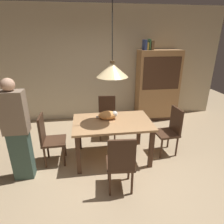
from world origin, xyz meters
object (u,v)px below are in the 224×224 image
at_px(pendant_lamp, 112,70).
at_px(chair_far_back, 107,115).
at_px(chair_left_side, 49,137).
at_px(person_standing, 17,132).
at_px(dining_table, 112,126).
at_px(chair_right_side, 170,129).
at_px(hutch_bookcase, 157,87).
at_px(book_blue_wide, 145,45).
at_px(chair_near_front, 121,162).
at_px(cat_sleeping, 108,115).
at_px(book_yellow_short, 147,46).
at_px(book_green_slim, 149,44).
at_px(book_brown_thick, 152,45).

bearing_deg(pendant_lamp, chair_far_back, 89.51).
height_order(chair_left_side, person_standing, person_standing).
xyz_separation_m(dining_table, person_standing, (-1.50, -0.34, 0.18)).
distance_m(chair_right_side, hutch_bookcase, 1.79).
distance_m(book_blue_wide, person_standing, 3.47).
bearing_deg(dining_table, book_blue_wide, 58.62).
height_order(dining_table, person_standing, person_standing).
bearing_deg(chair_right_side, chair_near_front, -142.01).
xyz_separation_m(cat_sleeping, hutch_bookcase, (1.53, 1.60, 0.06)).
bearing_deg(chair_far_back, book_yellow_short, 37.31).
bearing_deg(chair_far_back, cat_sleeping, -95.03).
height_order(book_yellow_short, person_standing, book_yellow_short).
bearing_deg(book_yellow_short, book_green_slim, 0.00).
xyz_separation_m(chair_far_back, book_green_slim, (1.16, 0.84, 1.47)).
xyz_separation_m(chair_far_back, chair_right_side, (1.12, -0.87, 0.00)).
xyz_separation_m(chair_far_back, person_standing, (-1.51, -1.22, 0.32)).
bearing_deg(hutch_bookcase, person_standing, -145.28).
relative_size(hutch_bookcase, person_standing, 1.12).
xyz_separation_m(book_blue_wide, book_yellow_short, (0.07, 0.00, -0.03)).
bearing_deg(chair_right_side, hutch_bookcase, 78.64).
bearing_deg(chair_near_front, chair_right_side, 37.99).
bearing_deg(book_brown_thick, chair_left_side, -143.80).
xyz_separation_m(chair_near_front, chair_right_side, (1.13, 0.89, 0.00)).
bearing_deg(dining_table, book_green_slim, 55.89).
relative_size(book_blue_wide, person_standing, 0.15).
height_order(book_blue_wide, person_standing, book_blue_wide).
bearing_deg(pendant_lamp, dining_table, -72.65).
height_order(book_blue_wide, book_yellow_short, book_blue_wide).
distance_m(dining_table, pendant_lamp, 1.01).
xyz_separation_m(chair_far_back, hutch_bookcase, (1.46, 0.84, 0.38)).
bearing_deg(chair_left_side, chair_far_back, 37.76).
xyz_separation_m(chair_left_side, cat_sleeping, (1.07, 0.12, 0.32)).
height_order(chair_near_front, book_green_slim, book_green_slim).
height_order(chair_left_side, cat_sleeping, chair_left_side).
height_order(book_green_slim, book_brown_thick, book_green_slim).
height_order(dining_table, hutch_bookcase, hutch_bookcase).
relative_size(hutch_bookcase, book_green_slim, 7.12).
xyz_separation_m(chair_far_back, book_brown_thick, (1.22, 0.84, 1.45)).
height_order(chair_right_side, book_brown_thick, book_brown_thick).
bearing_deg(book_blue_wide, chair_right_side, -87.41).
xyz_separation_m(book_green_slim, person_standing, (-2.67, -2.06, -1.15)).
relative_size(chair_right_side, book_yellow_short, 4.65).
bearing_deg(book_blue_wide, cat_sleeping, -124.64).
bearing_deg(person_standing, book_brown_thick, 37.08).
height_order(chair_right_side, pendant_lamp, pendant_lamp).
relative_size(book_brown_thick, person_standing, 0.15).
bearing_deg(person_standing, cat_sleeping, 17.55).
xyz_separation_m(dining_table, hutch_bookcase, (1.47, 1.72, 0.24)).
distance_m(book_blue_wide, book_green_slim, 0.12).
height_order(chair_left_side, book_yellow_short, book_yellow_short).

